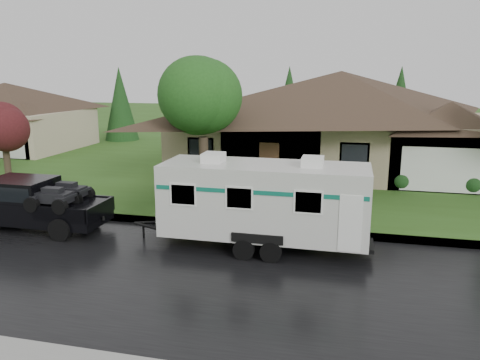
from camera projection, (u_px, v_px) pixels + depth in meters
name	position (u px, v px, depth m)	size (l,w,h in m)	color
ground	(259.00, 254.00, 14.92)	(140.00, 140.00, 0.00)	#30551A
road	(245.00, 280.00, 13.02)	(140.00, 8.00, 0.01)	black
curb	(270.00, 229.00, 17.04)	(140.00, 0.50, 0.15)	gray
lawn	(305.00, 164.00, 29.13)	(140.00, 26.00, 0.15)	#30551A
house_main	(345.00, 110.00, 26.73)	(19.44, 10.80, 6.90)	gray
house_far	(9.00, 110.00, 34.18)	(10.80, 8.64, 5.80)	tan
tree_left_green	(203.00, 101.00, 20.33)	(3.76, 3.76, 6.22)	#382B1E
tree_red	(3.00, 128.00, 23.27)	(2.47, 2.47, 4.08)	#382B1E
shrub_row	(334.00, 176.00, 23.15)	(13.60, 1.00, 1.00)	#143814
pickup_truck	(28.00, 202.00, 17.16)	(5.63, 2.14, 1.88)	black
travel_trailer	(264.00, 200.00, 15.04)	(6.94, 2.44, 3.12)	silver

